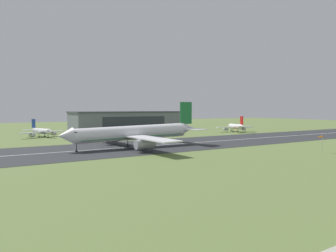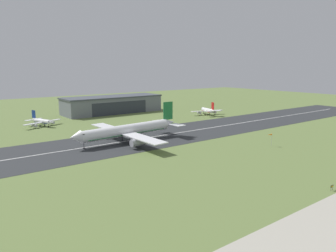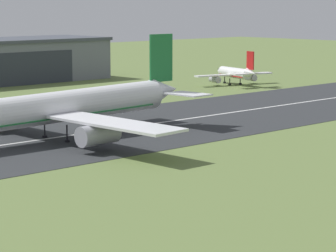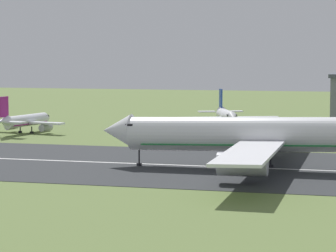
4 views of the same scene
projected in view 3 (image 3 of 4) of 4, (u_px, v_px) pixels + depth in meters
name	position (u px, v px, depth m)	size (l,w,h in m)	color
runway_strip	(152.00, 124.00, 147.07)	(366.43, 41.81, 0.06)	#2B2D30
runway_centreline	(152.00, 124.00, 147.07)	(329.79, 0.70, 0.01)	silver
airplane_landing	(59.00, 108.00, 129.76)	(53.73, 55.62, 16.64)	white
airplane_parked_east	(235.00, 73.00, 216.62)	(23.96, 19.17, 9.57)	white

